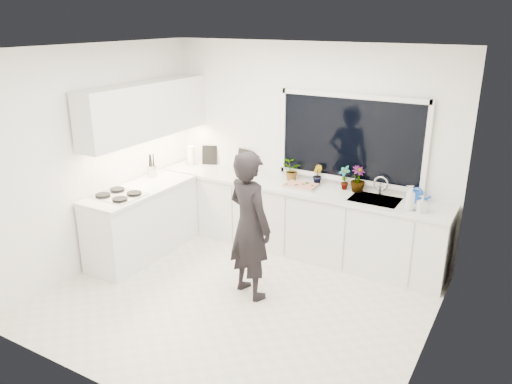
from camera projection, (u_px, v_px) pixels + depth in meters
The scene contains 25 objects.
floor at pixel (237, 300), 5.58m from camera, with size 4.00×3.50×0.02m, color beige.
wall_back at pixel (307, 148), 6.57m from camera, with size 4.00×0.02×2.70m, color white.
wall_left at pixel (96, 158), 6.08m from camera, with size 0.02×3.50×2.70m, color white.
wall_right at pixel (438, 223), 4.18m from camera, with size 0.02×3.50×2.70m, color white.
ceiling at pixel (233, 48), 4.68m from camera, with size 4.00×3.50×0.02m, color white.
window at pixel (350, 139), 6.19m from camera, with size 1.80×0.02×1.00m, color black.
base_cabinets_back at pixel (295, 219), 6.62m from camera, with size 3.92×0.58×0.88m, color white.
base_cabinets_left at pixel (143, 223), 6.51m from camera, with size 0.58×1.60×0.88m, color white.
countertop_back at pixel (295, 187), 6.46m from camera, with size 3.94×0.62×0.04m, color silver.
countertop_left at pixel (140, 190), 6.35m from camera, with size 0.62×1.60×0.04m, color silver.
upper_cabinets at pixel (146, 110), 6.38m from camera, with size 0.34×2.10×0.70m, color white.
sink at pixel (375, 203), 5.98m from camera, with size 0.58×0.42×0.14m, color silver.
faucet at pixel (381, 186), 6.09m from camera, with size 0.03×0.03×0.22m, color silver.
stovetop at pixel (119, 195), 6.07m from camera, with size 0.56×0.48×0.03m, color black.
person at pixel (250, 225), 5.42m from camera, with size 0.61×0.40×1.68m, color black.
pizza_tray at pixel (301, 186), 6.38m from camera, with size 0.42×0.31×0.03m, color silver.
pizza at pixel (301, 185), 6.38m from camera, with size 0.39×0.28×0.01m, color #B02617.
watering_can at pixel (417, 197), 5.86m from camera, with size 0.14×0.14×0.13m, color #134AB8.
paper_towel_roll at pixel (191, 156), 7.32m from camera, with size 0.11×0.11×0.26m, color white.
knife_block at pixel (240, 164), 6.98m from camera, with size 0.13×0.10×0.22m, color #88603F.
utensil_crock at pixel (152, 171), 6.77m from camera, with size 0.13×0.13×0.16m, color silver.
picture_frame_large at pixel (210, 155), 7.32m from camera, with size 0.22×0.02×0.28m, color black.
picture_frame_small at pixel (244, 160), 7.04m from camera, with size 0.25×0.02×0.30m, color black.
herb_plants at pixel (323, 175), 6.39m from camera, with size 1.19×0.25×0.33m.
soap_bottles at pixel (414, 200), 5.57m from camera, with size 0.27×0.15×0.29m.
Camera 1 is at (2.62, -4.10, 2.99)m, focal length 35.00 mm.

